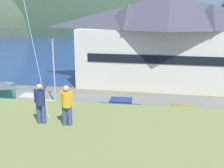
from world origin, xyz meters
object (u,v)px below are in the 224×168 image
parking_light_pole (54,67)px  wharf_dock (108,64)px  person_companion (67,104)px  storage_shed_waterside (111,66)px  harbor_lodge (168,38)px  parked_car_mid_row_center (120,107)px  moored_boat_wharfside (91,62)px  parked_car_front_row_red (33,103)px  moored_boat_outer_mooring (127,60)px  person_kite_flyer (40,102)px  parked_car_mid_row_near (17,136)px  parked_car_back_row_right (185,116)px  parked_car_front_row_end (139,147)px

parking_light_pole → wharf_dock: bearing=85.2°
parking_light_pole → person_companion: 19.71m
parking_light_pole → storage_shed_waterside: bearing=67.4°
harbor_lodge → parked_car_mid_row_center: bearing=-109.3°
moored_boat_wharfside → parked_car_front_row_red: bearing=-90.1°
person_companion → moored_boat_wharfside: bearing=101.5°
moored_boat_outer_mooring → person_kite_flyer: bearing=-89.3°
parked_car_mid_row_near → person_kite_flyer: 10.61m
moored_boat_wharfside → parked_car_mid_row_center: bearing=-71.6°
wharf_dock → parked_car_back_row_right: (11.80, -28.77, 0.71)m
parked_car_back_row_right → parked_car_front_row_red: 15.30m
harbor_lodge → person_companion: harbor_lodge is taller
wharf_dock → parked_car_mid_row_center: size_ratio=3.25×
parking_light_pole → parked_car_mid_row_center: bearing=-21.5°
parked_car_back_row_right → parking_light_pole: 14.91m
wharf_dock → moored_boat_wharfside: size_ratio=2.00×
parked_car_back_row_right → parked_car_front_row_end: size_ratio=1.00×
moored_boat_wharfside → parked_car_mid_row_center: size_ratio=1.62×
harbor_lodge → storage_shed_waterside: 9.10m
parked_car_front_row_end → parked_car_mid_row_near: bearing=177.4°
parked_car_mid_row_center → parking_light_pole: size_ratio=0.58×
harbor_lodge → moored_boat_wharfside: 20.02m
moored_boat_outer_mooring → parked_car_front_row_end: (4.45, -37.95, 0.34)m
moored_boat_outer_mooring → person_companion: person_companion is taller
moored_boat_outer_mooring → parked_car_front_row_red: moored_boat_outer_mooring is taller
harbor_lodge → parking_light_pole: (-12.71, -11.21, -2.44)m
wharf_dock → person_kite_flyer: 43.04m
wharf_dock → parked_car_mid_row_near: 35.02m
person_kite_flyer → parked_car_front_row_red: bearing=116.5°
moored_boat_outer_mooring → parked_car_front_row_end: size_ratio=1.78×
parked_car_mid_row_near → parked_car_front_row_red: 7.98m
parked_car_back_row_right → parked_car_front_row_end: bearing=-119.7°
wharf_dock → parked_car_mid_row_near: bearing=-92.0°
moored_boat_wharfside → parked_car_mid_row_center: (9.06, -27.19, 0.34)m
person_companion → harbor_lodge: bearing=79.6°
moored_boat_wharfside → wharf_dock: bearing=2.3°
parking_light_pole → parked_car_front_row_red: bearing=-114.5°
wharf_dock → parking_light_pole: parking_light_pole is taller
wharf_dock → parked_car_front_row_red: size_ratio=3.21×
storage_shed_waterside → moored_boat_wharfside: size_ratio=0.92×
person_companion → parked_car_mid_row_center: bearing=88.4°
harbor_lodge → moored_boat_outer_mooring: 18.16m
moored_boat_outer_mooring → parked_car_back_row_right: moored_boat_outer_mooring is taller
parked_car_front_row_red → parking_light_pole: size_ratio=0.59×
storage_shed_waterside → parked_car_front_row_end: storage_shed_waterside is taller
wharf_dock → parked_car_mid_row_near: size_ratio=3.16×
moored_boat_outer_mooring → wharf_dock: bearing=-144.6°
storage_shed_waterside → moored_boat_outer_mooring: 15.66m
wharf_dock → person_kite_flyer: (4.07, -42.41, 6.11)m
parked_car_front_row_end → moored_boat_outer_mooring: bearing=96.7°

